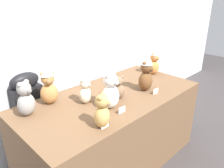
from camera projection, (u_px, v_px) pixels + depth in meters
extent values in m
cube|color=silver|center=(66.00, 29.00, 2.31)|extent=(7.00, 0.08, 2.60)
cube|color=brown|center=(112.00, 130.00, 2.22)|extent=(1.77, 0.86, 0.76)
cube|color=black|center=(32.00, 126.00, 2.20)|extent=(0.29, 0.14, 0.85)
ellipsoid|color=black|center=(24.00, 81.00, 2.02)|extent=(0.29, 0.14, 0.15)
ellipsoid|color=tan|center=(102.00, 117.00, 1.58)|extent=(0.17, 0.16, 0.16)
sphere|color=tan|center=(102.00, 101.00, 1.53)|extent=(0.10, 0.10, 0.10)
sphere|color=tan|center=(100.00, 98.00, 1.49)|extent=(0.04, 0.04, 0.04)
sphere|color=tan|center=(103.00, 95.00, 1.54)|extent=(0.04, 0.04, 0.04)
sphere|color=olive|center=(108.00, 103.00, 1.52)|extent=(0.04, 0.04, 0.04)
ellipsoid|color=brown|center=(146.00, 81.00, 2.16)|extent=(0.17, 0.15, 0.19)
sphere|color=brown|center=(146.00, 67.00, 2.11)|extent=(0.11, 0.11, 0.11)
sphere|color=brown|center=(145.00, 64.00, 2.07)|extent=(0.04, 0.04, 0.04)
sphere|color=brown|center=(148.00, 62.00, 2.12)|extent=(0.04, 0.04, 0.04)
sphere|color=brown|center=(151.00, 69.00, 2.09)|extent=(0.05, 0.05, 0.05)
cone|color=silver|center=(147.00, 60.00, 2.08)|extent=(0.12, 0.12, 0.07)
ellipsoid|color=gray|center=(26.00, 104.00, 1.73)|extent=(0.18, 0.17, 0.18)
sphere|color=gray|center=(24.00, 89.00, 1.67)|extent=(0.11, 0.11, 0.11)
sphere|color=gray|center=(20.00, 85.00, 1.63)|extent=(0.04, 0.04, 0.04)
sphere|color=gray|center=(26.00, 82.00, 1.69)|extent=(0.04, 0.04, 0.04)
sphere|color=slate|center=(29.00, 91.00, 1.66)|extent=(0.05, 0.05, 0.05)
ellipsoid|color=beige|center=(85.00, 95.00, 1.92)|extent=(0.15, 0.14, 0.15)
sphere|color=beige|center=(85.00, 83.00, 1.88)|extent=(0.09, 0.09, 0.09)
sphere|color=beige|center=(83.00, 81.00, 1.84)|extent=(0.03, 0.03, 0.03)
sphere|color=beige|center=(86.00, 79.00, 1.89)|extent=(0.03, 0.03, 0.03)
sphere|color=#ABA08A|center=(89.00, 85.00, 1.87)|extent=(0.04, 0.04, 0.04)
ellipsoid|color=white|center=(111.00, 97.00, 1.83)|extent=(0.19, 0.17, 0.20)
sphere|color=white|center=(110.00, 80.00, 1.78)|extent=(0.12, 0.12, 0.12)
sphere|color=white|center=(108.00, 76.00, 1.73)|extent=(0.04, 0.04, 0.04)
sphere|color=white|center=(113.00, 73.00, 1.79)|extent=(0.04, 0.04, 0.04)
sphere|color=#B4B3AF|center=(116.00, 83.00, 1.75)|extent=(0.05, 0.05, 0.05)
ellipsoid|color=#B27A42|center=(49.00, 94.00, 1.90)|extent=(0.18, 0.17, 0.18)
sphere|color=#B27A42|center=(48.00, 79.00, 1.85)|extent=(0.11, 0.11, 0.11)
sphere|color=#B27A42|center=(43.00, 74.00, 1.82)|extent=(0.04, 0.04, 0.04)
sphere|color=#B27A42|center=(51.00, 73.00, 1.85)|extent=(0.04, 0.04, 0.04)
sphere|color=olive|center=(49.00, 82.00, 1.82)|extent=(0.05, 0.05, 0.05)
cone|color=silver|center=(47.00, 71.00, 1.83)|extent=(0.12, 0.12, 0.07)
ellipsoid|color=#D17F3D|center=(154.00, 67.00, 2.60)|extent=(0.13, 0.11, 0.16)
sphere|color=#D17F3D|center=(154.00, 57.00, 2.56)|extent=(0.10, 0.10, 0.10)
sphere|color=#D17F3D|center=(153.00, 55.00, 2.52)|extent=(0.04, 0.04, 0.04)
sphere|color=#D17F3D|center=(156.00, 54.00, 2.56)|extent=(0.04, 0.04, 0.04)
sphere|color=#A06536|center=(157.00, 59.00, 2.53)|extent=(0.04, 0.04, 0.04)
cone|color=silver|center=(155.00, 52.00, 2.53)|extent=(0.10, 0.10, 0.06)
ellipsoid|color=#7F6047|center=(119.00, 91.00, 2.01)|extent=(0.14, 0.14, 0.14)
sphere|color=#7F6047|center=(119.00, 81.00, 1.97)|extent=(0.08, 0.08, 0.08)
sphere|color=#7F6047|center=(116.00, 78.00, 1.95)|extent=(0.03, 0.03, 0.03)
sphere|color=#7F6047|center=(122.00, 77.00, 1.96)|extent=(0.03, 0.03, 0.03)
sphere|color=brown|center=(120.00, 83.00, 1.94)|extent=(0.03, 0.03, 0.03)
cube|color=white|center=(156.00, 91.00, 2.11)|extent=(0.07, 0.01, 0.05)
cube|color=white|center=(122.00, 110.00, 1.78)|extent=(0.07, 0.01, 0.05)
cube|color=white|center=(105.00, 125.00, 1.58)|extent=(0.07, 0.01, 0.05)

